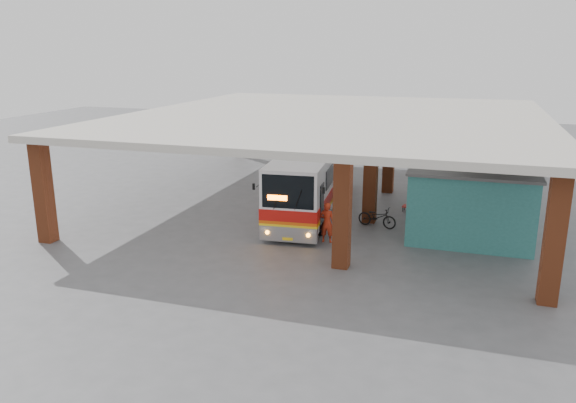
# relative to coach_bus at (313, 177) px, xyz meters

# --- Properties ---
(ground) EXTENTS (90.00, 90.00, 0.00)m
(ground) POSITION_rel_coach_bus_xyz_m (0.13, -4.24, -1.69)
(ground) COLOR #515154
(ground) RESTS_ON ground
(brick_columns) EXTENTS (20.10, 21.60, 4.35)m
(brick_columns) POSITION_rel_coach_bus_xyz_m (1.56, 0.76, 0.49)
(brick_columns) COLOR #964220
(brick_columns) RESTS_ON ground
(canopy_roof) EXTENTS (21.00, 23.00, 0.30)m
(canopy_roof) POSITION_rel_coach_bus_xyz_m (0.63, 2.26, 2.81)
(canopy_roof) COLOR beige
(canopy_roof) RESTS_ON brick_columns
(shop_building) EXTENTS (5.20, 8.20, 3.11)m
(shop_building) POSITION_rel_coach_bus_xyz_m (7.62, -0.24, -0.12)
(shop_building) COLOR #2A6A65
(shop_building) RESTS_ON ground
(coach_bus) EXTENTS (3.50, 11.82, 3.40)m
(coach_bus) POSITION_rel_coach_bus_xyz_m (0.00, 0.00, 0.00)
(coach_bus) COLOR silver
(coach_bus) RESTS_ON ground
(motorcycle) EXTENTS (1.93, 1.04, 0.96)m
(motorcycle) POSITION_rel_coach_bus_xyz_m (3.62, -1.95, -1.21)
(motorcycle) COLOR black
(motorcycle) RESTS_ON ground
(pedestrian) EXTENTS (0.64, 0.42, 1.74)m
(pedestrian) POSITION_rel_coach_bus_xyz_m (1.93, -4.68, -0.82)
(pedestrian) COLOR red
(pedestrian) RESTS_ON ground
(red_chair) EXTENTS (0.51, 0.51, 0.87)m
(red_chair) POSITION_rel_coach_bus_xyz_m (4.76, 1.12, -1.28)
(red_chair) COLOR #B61D13
(red_chair) RESTS_ON ground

